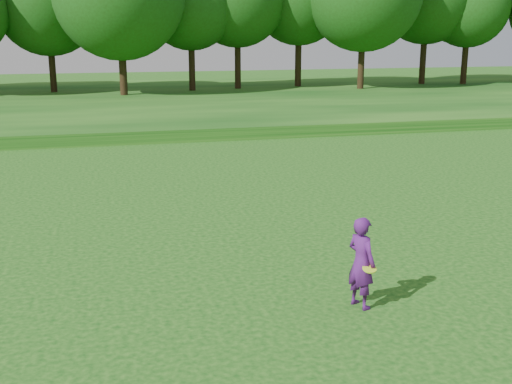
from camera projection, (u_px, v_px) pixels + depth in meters
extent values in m
plane|color=#0C420F|center=(323.00, 320.00, 11.51)|extent=(140.00, 140.00, 0.00)
cube|color=#0C420F|center=(150.00, 102.00, 43.37)|extent=(130.00, 30.00, 0.60)
cube|color=gray|center=(178.00, 139.00, 30.29)|extent=(130.00, 1.60, 0.04)
imported|color=#54186E|center=(361.00, 263.00, 11.87)|extent=(0.63, 0.75, 1.75)
cylinder|color=#CDF326|center=(369.00, 268.00, 11.70)|extent=(0.26, 0.26, 0.11)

